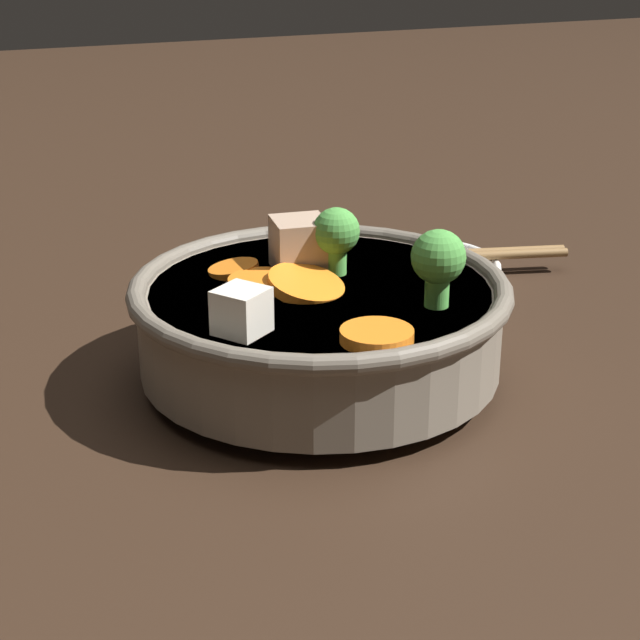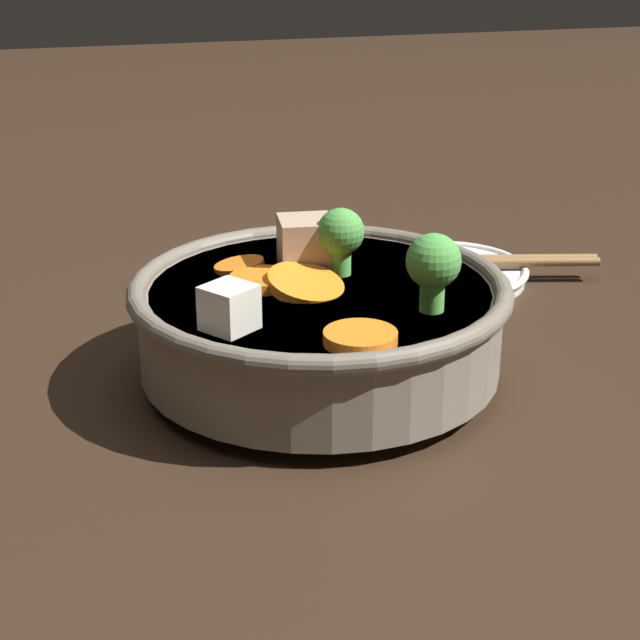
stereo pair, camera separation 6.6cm
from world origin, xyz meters
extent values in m
plane|color=black|center=(0.00, 0.00, 0.00)|extent=(3.00, 3.00, 0.00)
cylinder|color=slate|center=(0.00, 0.00, 0.01)|extent=(0.12, 0.12, 0.01)
cylinder|color=slate|center=(0.00, 0.00, 0.04)|extent=(0.22, 0.22, 0.05)
torus|color=#685F52|center=(0.00, 0.00, 0.06)|extent=(0.23, 0.23, 0.01)
cylinder|color=brown|center=(0.00, 0.00, 0.05)|extent=(0.21, 0.21, 0.03)
cylinder|color=orange|center=(0.00, -0.01, 0.07)|extent=(0.07, 0.07, 0.02)
cylinder|color=orange|center=(-0.05, -0.04, 0.06)|extent=(0.04, 0.04, 0.01)
cylinder|color=orange|center=(0.09, 0.00, 0.07)|extent=(0.05, 0.05, 0.01)
cylinder|color=orange|center=(-0.01, -0.03, 0.07)|extent=(0.05, 0.05, 0.01)
cylinder|color=#59B84C|center=(-0.02, 0.02, 0.07)|extent=(0.01, 0.01, 0.02)
sphere|color=#47933D|center=(-0.02, 0.02, 0.09)|extent=(0.03, 0.03, 0.03)
cylinder|color=#59B84C|center=(0.05, 0.05, 0.07)|extent=(0.01, 0.01, 0.02)
sphere|color=#47933D|center=(0.05, 0.05, 0.09)|extent=(0.03, 0.03, 0.03)
cube|color=tan|center=(-0.04, 0.00, 0.08)|extent=(0.04, 0.04, 0.03)
cube|color=silver|center=(0.05, -0.06, 0.07)|extent=(0.04, 0.04, 0.03)
cylinder|color=white|center=(-0.15, 0.14, 0.01)|extent=(0.12, 0.12, 0.01)
torus|color=white|center=(-0.15, 0.14, 0.01)|extent=(0.13, 0.13, 0.01)
cylinder|color=olive|center=(-0.15, 0.14, 0.02)|extent=(0.06, 0.23, 0.01)
cylinder|color=olive|center=(-0.15, 0.14, 0.02)|extent=(0.06, 0.23, 0.01)
camera|label=1|loc=(0.57, -0.21, 0.29)|focal=60.00mm
camera|label=2|loc=(0.59, -0.15, 0.29)|focal=60.00mm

